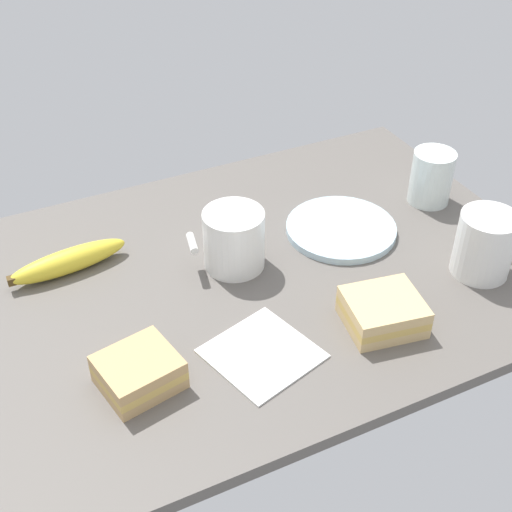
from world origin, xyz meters
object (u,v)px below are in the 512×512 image
object	(u,v)px
sandwich_main	(139,372)
sandwich_side	(383,312)
banana	(68,261)
plate_of_food	(341,229)
paper_napkin	(262,354)
glass_of_milk	(431,179)
coffee_mug_black	(234,239)
coffee_mug_milky	(485,244)

from	to	relation	value
sandwich_main	sandwich_side	size ratio (longest dim) A/B	0.94
banana	plate_of_food	bearing A→B (deg)	167.92
sandwich_side	paper_napkin	xyz separation A→B (cm)	(17.76, -1.91, -2.05)
sandwich_main	paper_napkin	bearing A→B (deg)	172.88
glass_of_milk	paper_napkin	world-z (taller)	glass_of_milk
sandwich_side	glass_of_milk	distance (cm)	34.29
coffee_mug_black	coffee_mug_milky	xyz separation A→B (cm)	(-33.20, 17.85, 0.32)
sandwich_main	sandwich_side	bearing A→B (deg)	173.39
glass_of_milk	banana	bearing A→B (deg)	-7.04
paper_napkin	sandwich_main	bearing A→B (deg)	-7.12
coffee_mug_black	banana	xyz separation A→B (cm)	(23.47, -9.45, -2.99)
sandwich_side	coffee_mug_milky	bearing A→B (deg)	-170.32
coffee_mug_milky	sandwich_main	bearing A→B (deg)	-0.54
banana	paper_napkin	xyz separation A→B (cm)	(-18.79, 28.83, -1.74)
coffee_mug_black	sandwich_main	size ratio (longest dim) A/B	1.09
sandwich_main	banana	distance (cm)	26.91
glass_of_milk	sandwich_side	bearing A→B (deg)	42.46
coffee_mug_black	glass_of_milk	size ratio (longest dim) A/B	1.27
coffee_mug_black	sandwich_side	bearing A→B (deg)	121.56
sandwich_side	glass_of_milk	size ratio (longest dim) A/B	1.24
coffee_mug_milky	plate_of_food	bearing A→B (deg)	-52.91
banana	sandwich_main	bearing A→B (deg)	95.35
plate_of_food	sandwich_side	size ratio (longest dim) A/B	1.56
coffee_mug_black	glass_of_milk	xyz separation A→B (cm)	(-38.32, -1.82, -0.63)
paper_napkin	coffee_mug_milky	bearing A→B (deg)	-177.70
sandwich_side	banana	world-z (taller)	sandwich_side
sandwich_side	sandwich_main	bearing A→B (deg)	-6.61
paper_napkin	banana	bearing A→B (deg)	-56.91
banana	paper_napkin	bearing A→B (deg)	123.09
plate_of_food	paper_napkin	distance (cm)	31.16
plate_of_food	coffee_mug_black	distance (cm)	19.99
plate_of_food	coffee_mug_milky	bearing A→B (deg)	127.09
sandwich_main	sandwich_side	world-z (taller)	same
coffee_mug_black	sandwich_side	xyz separation A→B (cm)	(-13.08, 21.29, -2.69)
plate_of_food	glass_of_milk	world-z (taller)	glass_of_milk
plate_of_food	coffee_mug_milky	world-z (taller)	coffee_mug_milky
plate_of_food	banana	bearing A→B (deg)	-12.08
sandwich_side	paper_napkin	size ratio (longest dim) A/B	0.90
plate_of_food	coffee_mug_milky	distance (cm)	23.15
coffee_mug_milky	banana	size ratio (longest dim) A/B	0.60
coffee_mug_milky	sandwich_side	world-z (taller)	coffee_mug_milky
coffee_mug_milky	sandwich_side	distance (cm)	20.64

